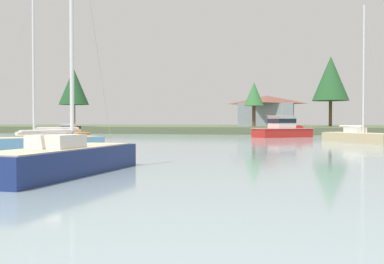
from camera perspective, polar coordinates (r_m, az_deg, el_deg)
far_shore_bank at (r=101.46m, az=7.29°, el=0.46°), size 230.49×55.31×1.21m
sailboat_sand at (r=48.66m, az=20.16°, el=-0.94°), size 6.82×8.32×14.37m
cruiser_orange at (r=63.16m, az=-15.30°, el=-0.28°), size 6.85×4.67×3.19m
sailboat_navy at (r=19.29m, az=-15.95°, el=-4.34°), size 2.97×9.09×13.34m
cruiser_red at (r=63.57m, az=11.90°, el=-0.03°), size 9.02×8.45×5.33m
sailboat_skyblue at (r=39.60m, az=-18.16°, el=-1.48°), size 8.20×9.63×12.70m
mooring_buoy_yellow at (r=28.60m, az=-12.02°, el=-2.90°), size 0.42×0.42×0.47m
shore_tree_left at (r=90.79m, az=17.06°, el=6.44°), size 6.92×6.92×13.38m
shore_tree_right_mid at (r=84.73m, az=7.80°, el=4.69°), size 3.61×3.61×8.25m
shore_tree_center_right at (r=87.93m, az=-14.66°, el=5.55°), size 5.57×5.57×10.91m
cottage_behind_trees at (r=94.99m, az=9.40°, el=2.71°), size 11.69×10.38×6.29m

